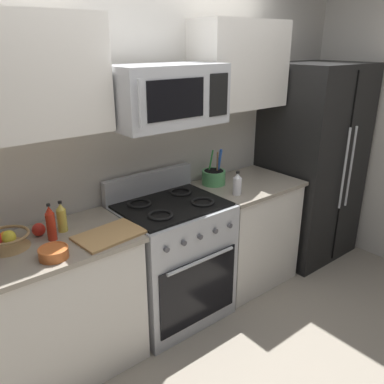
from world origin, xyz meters
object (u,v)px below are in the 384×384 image
object	(u,v)px
microwave	(166,95)
bottle_vinegar	(237,184)
bottle_oil	(62,218)
bottle_hot_sauce	(51,223)
refrigerator	(311,164)
cutting_board	(109,235)
range_oven	(172,259)
prep_bowl	(53,252)
fruit_basket	(7,240)
utensil_crock	(214,177)
apple_loose	(39,230)

from	to	relation	value
microwave	bottle_vinegar	xyz separation A→B (m)	(0.52, -0.16, -0.69)
bottle_oil	bottle_hot_sauce	bearing A→B (deg)	-142.19
refrigerator	cutting_board	distance (m)	2.20
range_oven	microwave	size ratio (longest dim) A/B	1.42
cutting_board	prep_bowl	distance (m)	0.36
fruit_basket	bottle_oil	bearing A→B (deg)	1.49
range_oven	utensil_crock	distance (m)	0.75
range_oven	prep_bowl	world-z (taller)	range_oven
fruit_basket	bottle_hot_sauce	distance (m)	0.25
refrigerator	apple_loose	distance (m)	2.53
refrigerator	cutting_board	bearing A→B (deg)	-176.65
bottle_oil	bottle_hot_sauce	distance (m)	0.12
utensil_crock	bottle_hot_sauce	distance (m)	1.40
apple_loose	cutting_board	bearing A→B (deg)	-39.92
fruit_basket	bottle_hot_sauce	bearing A→B (deg)	-15.16
range_oven	cutting_board	xyz separation A→B (m)	(-0.57, -0.15, 0.44)
apple_loose	bottle_oil	distance (m)	0.15
fruit_basket	bottle_vinegar	size ratio (longest dim) A/B	1.35
bottle_vinegar	bottle_oil	bearing A→B (deg)	169.73
microwave	prep_bowl	size ratio (longest dim) A/B	4.73
bottle_hot_sauce	prep_bowl	distance (m)	0.24
refrigerator	microwave	xyz separation A→B (m)	(-1.64, 0.04, 0.76)
bottle_oil	bottle_vinegar	bearing A→B (deg)	-10.27
microwave	bottle_oil	world-z (taller)	microwave
bottle_oil	bottle_vinegar	world-z (taller)	bottle_oil
microwave	range_oven	bearing A→B (deg)	-89.97
microwave	utensil_crock	xyz separation A→B (m)	(0.54, 0.12, -0.70)
utensil_crock	bottle_vinegar	distance (m)	0.29
apple_loose	prep_bowl	bearing A→B (deg)	-95.61
range_oven	bottle_hot_sauce	xyz separation A→B (m)	(-0.85, 0.02, 0.54)
bottle_hot_sauce	utensil_crock	bearing A→B (deg)	5.23
refrigerator	fruit_basket	xyz separation A→B (m)	(-2.72, 0.10, 0.04)
apple_loose	bottle_vinegar	size ratio (longest dim) A/B	0.43
fruit_basket	bottle_hot_sauce	xyz separation A→B (m)	(0.23, -0.06, 0.05)
bottle_hot_sauce	range_oven	bearing A→B (deg)	-1.62
apple_loose	fruit_basket	bearing A→B (deg)	-168.78
microwave	utensil_crock	world-z (taller)	microwave
range_oven	bottle_vinegar	xyz separation A→B (m)	(0.52, -0.14, 0.52)
bottle_oil	range_oven	bearing A→B (deg)	-7.25
apple_loose	cutting_board	xyz separation A→B (m)	(0.32, -0.27, -0.03)
refrigerator	bottle_oil	xyz separation A→B (m)	(-2.39, 0.11, 0.08)
bottle_vinegar	prep_bowl	distance (m)	1.45
utensil_crock	prep_bowl	world-z (taller)	utensil_crock
bottle_vinegar	bottle_hot_sauce	size ratio (longest dim) A/B	0.80
bottle_oil	bottle_hot_sauce	size ratio (longest dim) A/B	0.86
utensil_crock	bottle_vinegar	xyz separation A→B (m)	(-0.02, -0.29, 0.02)
range_oven	bottle_vinegar	distance (m)	0.75
bottle_vinegar	prep_bowl	size ratio (longest dim) A/B	1.14
bottle_vinegar	cutting_board	bearing A→B (deg)	-179.45
bottle_vinegar	prep_bowl	xyz separation A→B (m)	(-1.44, -0.05, -0.05)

